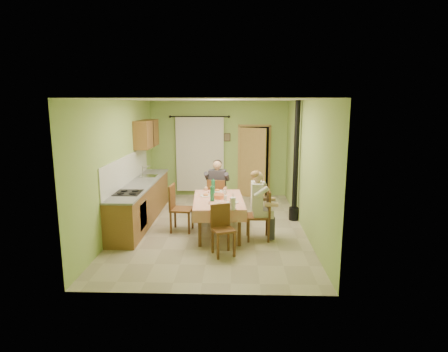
{
  "coord_description": "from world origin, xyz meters",
  "views": [
    {
      "loc": [
        0.51,
        -8.0,
        2.73
      ],
      "look_at": [
        0.25,
        0.1,
        1.15
      ],
      "focal_mm": 30.0,
      "sensor_mm": 36.0,
      "label": 1
    }
  ],
  "objects_px": {
    "man_far": "(217,183)",
    "stove_flue": "(295,178)",
    "chair_right": "(259,225)",
    "dining_table": "(219,216)",
    "chair_far": "(217,207)",
    "chair_left": "(181,218)",
    "chair_near": "(223,240)",
    "man_right": "(258,197)"
  },
  "relations": [
    {
      "from": "chair_far",
      "to": "chair_near",
      "type": "xyz_separation_m",
      "value": [
        0.22,
        -2.18,
        -0.0
      ]
    },
    {
      "from": "man_far",
      "to": "chair_right",
      "type": "bearing_deg",
      "value": -50.17
    },
    {
      "from": "chair_left",
      "to": "man_far",
      "type": "xyz_separation_m",
      "value": [
        0.74,
        0.91,
        0.59
      ]
    },
    {
      "from": "dining_table",
      "to": "man_far",
      "type": "xyz_separation_m",
      "value": [
        -0.08,
        1.06,
        0.5
      ]
    },
    {
      "from": "man_far",
      "to": "chair_near",
      "type": "bearing_deg",
      "value": -78.42
    },
    {
      "from": "chair_left",
      "to": "chair_right",
      "type": "bearing_deg",
      "value": 79.31
    },
    {
      "from": "stove_flue",
      "to": "chair_near",
      "type": "bearing_deg",
      "value": -127.01
    },
    {
      "from": "man_far",
      "to": "man_right",
      "type": "xyz_separation_m",
      "value": [
        0.9,
        -1.36,
        0.0
      ]
    },
    {
      "from": "chair_near",
      "to": "chair_right",
      "type": "distance_m",
      "value": 1.09
    },
    {
      "from": "chair_near",
      "to": "man_far",
      "type": "relative_size",
      "value": 0.66
    },
    {
      "from": "chair_near",
      "to": "chair_left",
      "type": "distance_m",
      "value": 1.6
    },
    {
      "from": "man_right",
      "to": "chair_far",
      "type": "bearing_deg",
      "value": 32.37
    },
    {
      "from": "chair_left",
      "to": "man_far",
      "type": "height_order",
      "value": "man_far"
    },
    {
      "from": "dining_table",
      "to": "chair_left",
      "type": "bearing_deg",
      "value": 165.4
    },
    {
      "from": "dining_table",
      "to": "chair_right",
      "type": "distance_m",
      "value": 0.89
    },
    {
      "from": "dining_table",
      "to": "chair_far",
      "type": "bearing_deg",
      "value": 90.33
    },
    {
      "from": "chair_right",
      "to": "chair_left",
      "type": "xyz_separation_m",
      "value": [
        -1.65,
        0.45,
        -0.0
      ]
    },
    {
      "from": "stove_flue",
      "to": "chair_far",
      "type": "bearing_deg",
      "value": 178.68
    },
    {
      "from": "dining_table",
      "to": "chair_right",
      "type": "height_order",
      "value": "chair_right"
    },
    {
      "from": "chair_right",
      "to": "man_right",
      "type": "height_order",
      "value": "man_right"
    },
    {
      "from": "chair_far",
      "to": "stove_flue",
      "type": "relative_size",
      "value": 0.35
    },
    {
      "from": "chair_right",
      "to": "man_far",
      "type": "height_order",
      "value": "man_far"
    },
    {
      "from": "chair_far",
      "to": "man_far",
      "type": "distance_m",
      "value": 0.59
    },
    {
      "from": "chair_left",
      "to": "chair_far",
      "type": "bearing_deg",
      "value": 145.14
    },
    {
      "from": "man_right",
      "to": "stove_flue",
      "type": "height_order",
      "value": "stove_flue"
    },
    {
      "from": "chair_far",
      "to": "man_far",
      "type": "relative_size",
      "value": 0.71
    },
    {
      "from": "chair_left",
      "to": "man_far",
      "type": "bearing_deg",
      "value": 145.52
    },
    {
      "from": "chair_far",
      "to": "chair_left",
      "type": "xyz_separation_m",
      "value": [
        -0.74,
        -0.9,
        0.0
      ]
    },
    {
      "from": "chair_near",
      "to": "chair_right",
      "type": "bearing_deg",
      "value": -151.46
    },
    {
      "from": "man_right",
      "to": "man_far",
      "type": "bearing_deg",
      "value": 32.05
    },
    {
      "from": "chair_far",
      "to": "chair_left",
      "type": "height_order",
      "value": "chair_left"
    },
    {
      "from": "chair_right",
      "to": "stove_flue",
      "type": "height_order",
      "value": "stove_flue"
    },
    {
      "from": "dining_table",
      "to": "chair_right",
      "type": "xyz_separation_m",
      "value": [
        0.83,
        -0.3,
        -0.09
      ]
    },
    {
      "from": "chair_far",
      "to": "man_far",
      "type": "xyz_separation_m",
      "value": [
        0.0,
        0.01,
        0.59
      ]
    },
    {
      "from": "stove_flue",
      "to": "chair_right",
      "type": "bearing_deg",
      "value": -125.04
    },
    {
      "from": "chair_left",
      "to": "man_far",
      "type": "distance_m",
      "value": 1.31
    },
    {
      "from": "chair_far",
      "to": "man_far",
      "type": "bearing_deg",
      "value": 90.0
    },
    {
      "from": "chair_right",
      "to": "dining_table",
      "type": "bearing_deg",
      "value": 68.83
    },
    {
      "from": "chair_right",
      "to": "chair_left",
      "type": "relative_size",
      "value": 1.01
    },
    {
      "from": "chair_left",
      "to": "stove_flue",
      "type": "height_order",
      "value": "stove_flue"
    },
    {
      "from": "man_far",
      "to": "man_right",
      "type": "height_order",
      "value": "same"
    },
    {
      "from": "man_far",
      "to": "stove_flue",
      "type": "xyz_separation_m",
      "value": [
        1.83,
        -0.06,
        0.15
      ]
    }
  ]
}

